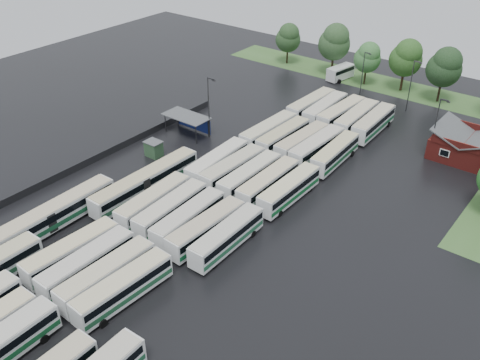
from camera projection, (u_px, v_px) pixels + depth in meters
The scene contains 45 objects.
ground at pixel (172, 229), 70.43m from camera, with size 160.00×160.00×0.00m, color black.
brick_building at pixel (466, 148), 85.70m from camera, with size 10.07×8.60×5.39m.
wash_shed at pixel (188, 118), 92.64m from camera, with size 8.20×4.20×3.58m.
utility_hut at pixel (154, 149), 86.65m from camera, with size 2.70×2.20×2.62m.
grass_strip_north at pixel (393, 87), 112.96m from camera, with size 80.00×10.00×0.01m, color #406A2F.
west_fence at pixel (108, 152), 87.07m from camera, with size 0.10×50.00×1.20m, color #2D2D30.
bus_r1c0 at pixel (72, 252), 63.41m from camera, with size 3.23×12.41×3.42m.
bus_r1c1 at pixel (87, 264), 61.61m from camera, with size 2.66×12.36×3.44m.
bus_r1c2 at pixel (107, 276), 59.91m from camera, with size 2.93×12.45×3.45m.
bus_r1c3 at pixel (123, 288), 58.25m from camera, with size 3.20×12.34×3.40m.
bus_r2c0 at pixel (154, 202), 72.48m from camera, with size 3.23×12.53×3.46m.
bus_r2c1 at pixel (171, 209), 70.96m from camera, with size 3.20×12.42×3.43m.
bus_r2c2 at pixel (188, 219), 69.19m from camera, with size 3.04×12.29×3.40m.
bus_r2c3 at pixel (206, 228), 67.43m from camera, with size 3.05×12.33×3.41m.
bus_r2c4 at pixel (227, 237), 66.04m from camera, with size 2.75×12.13×3.37m.
bus_r3c0 at pixel (217, 163), 81.53m from camera, with size 3.24×12.78×3.53m.
bus_r3c1 at pixel (233, 169), 79.97m from camera, with size 3.00×12.49×3.46m.
bus_r3c2 at pixel (250, 176), 78.18m from camera, with size 2.67×12.41×3.45m.
bus_r3c3 at pixel (268, 183), 76.60m from camera, with size 2.69×12.37×3.44m.
bus_r3c4 at pixel (289, 190), 75.11m from camera, with size 2.70×12.27×3.41m.
bus_r4c0 at pixel (269, 132), 90.51m from camera, with size 3.12×12.83×3.55m.
bus_r4c1 at pixel (283, 137), 89.04m from camera, with size 2.90×12.20×3.38m.
bus_r4c2 at pixel (302, 142), 87.41m from camera, with size 3.19×12.29×3.39m.
bus_r4c3 at pixel (317, 147), 85.80m from camera, with size 3.10×12.67×3.50m.
bus_r4c4 at pixel (335, 153), 84.19m from camera, with size 3.04×12.14×3.35m.
bus_r5c0 at pixel (311, 105), 99.92m from camera, with size 3.09×12.71×3.51m.
bus_r5c1 at pixel (325, 110), 98.28m from camera, with size 2.97×12.57×3.48m.
bus_r5c2 at pixel (341, 114), 96.77m from camera, with size 3.31×12.73×3.51m.
bus_r5c3 at pixel (356, 119), 94.88m from camera, with size 3.03×12.81×3.55m.
bus_r5c4 at pixel (373, 123), 93.32m from camera, with size 3.13×12.82×3.55m.
artic_bus_west_b at pixel (146, 182), 76.81m from camera, with size 2.94×18.81×3.48m.
artic_bus_west_c at pixel (52, 216), 69.53m from camera, with size 3.05×18.98×3.51m.
minibus at pixel (340, 72), 115.73m from camera, with size 3.58×7.04×2.93m.
tree_north_0 at pixel (288, 37), 122.16m from camera, with size 5.74×5.74×9.50m.
tree_north_1 at pixel (335, 42), 115.30m from camera, with size 6.94×6.94×11.50m.
tree_north_2 at pixel (368, 57), 110.94m from camera, with size 5.62×5.62×9.30m.
tree_north_3 at pixel (407, 57), 107.38m from camera, with size 6.65×6.65×11.02m.
tree_north_4 at pixel (445, 67), 102.40m from camera, with size 6.77×6.77×11.22m.
lamp_post_ne at pixel (436, 124), 83.76m from camera, with size 1.58×0.31×10.26m.
lamp_post_nw at pixel (209, 103), 89.60m from camera, with size 1.69×0.33×10.99m.
lamp_post_back_w at pixel (363, 71), 105.92m from camera, with size 1.40×0.27×9.11m.
lamp_post_back_e at pixel (412, 83), 99.23m from camera, with size 1.54×0.30×10.00m.
puddle_0 at pixel (20, 312), 57.80m from camera, with size 5.86×5.86×0.01m, color black.
puddle_2 at pixel (141, 214), 73.23m from camera, with size 8.25×8.25×0.01m, color black.
puddle_3 at pixel (207, 257), 65.51m from camera, with size 2.91×2.91×0.01m, color black.
Camera 1 is at (41.70, -39.21, 42.50)m, focal length 40.00 mm.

